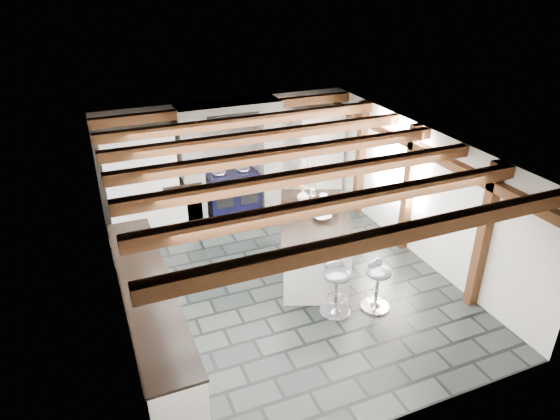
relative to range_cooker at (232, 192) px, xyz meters
name	(u,v)px	position (x,y,z in m)	size (l,w,h in m)	color
ground	(284,281)	(0.00, -2.68, -0.47)	(6.00, 6.00, 0.00)	black
room_shell	(220,194)	(-0.61, -1.26, 0.60)	(6.00, 6.03, 6.00)	silver
range_cooker	(232,192)	(0.00, 0.00, 0.00)	(1.00, 0.63, 0.99)	black
kitchen_island	(314,243)	(0.59, -2.54, 0.06)	(1.80, 2.33, 1.37)	white
bar_stool_near	(377,279)	(1.01, -3.82, 0.04)	(0.45, 0.45, 0.81)	silver
bar_stool_far	(337,282)	(0.39, -3.69, 0.07)	(0.48, 0.48, 0.86)	silver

